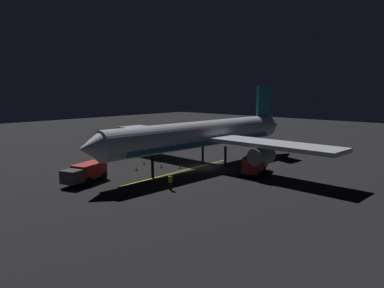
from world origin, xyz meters
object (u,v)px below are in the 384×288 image
traffic_cone_near_right (180,167)px  baggage_truck (86,173)px  catering_truck (255,164)px  ground_crew_worker (170,182)px  traffic_cone_under_wing (144,163)px  airliner (205,135)px  traffic_cone_near_left (136,169)px  traffic_cone_far (161,166)px

traffic_cone_near_right → baggage_truck: bearing=77.3°
catering_truck → ground_crew_worker: catering_truck is taller
ground_crew_worker → traffic_cone_under_wing: bearing=-29.2°
airliner → traffic_cone_under_wing: (7.37, 4.93, -4.24)m
baggage_truck → traffic_cone_near_left: baggage_truck is taller
catering_truck → traffic_cone_near_left: size_ratio=11.51×
airliner → catering_truck: 8.53m
traffic_cone_far → traffic_cone_near_right: bearing=-146.8°
airliner → traffic_cone_near_left: bearing=59.2°
ground_crew_worker → traffic_cone_near_left: size_ratio=3.16×
baggage_truck → traffic_cone_near_right: size_ratio=11.43×
airliner → traffic_cone_under_wing: airliner is taller
traffic_cone_near_left → traffic_cone_near_right: size_ratio=1.00×
baggage_truck → ground_crew_worker: bearing=-155.7°
catering_truck → traffic_cone_under_wing: (15.22, 5.74, -0.99)m
ground_crew_worker → traffic_cone_near_left: (10.22, -3.64, -0.64)m
baggage_truck → traffic_cone_far: size_ratio=11.43×
baggage_truck → traffic_cone_under_wing: size_ratio=11.43×
traffic_cone_near_left → traffic_cone_far: (-1.19, -3.49, 0.00)m
airliner → baggage_truck: 17.28m
traffic_cone_under_wing → traffic_cone_far: 3.59m
ground_crew_worker → traffic_cone_near_right: ground_crew_worker is taller
catering_truck → ground_crew_worker: size_ratio=3.64×
traffic_cone_near_left → traffic_cone_near_right: (-3.45, -4.96, 0.00)m
baggage_truck → catering_truck: bearing=-125.6°
catering_truck → traffic_cone_near_left: 15.79m
airliner → traffic_cone_near_right: bearing=65.7°
traffic_cone_near_left → traffic_cone_under_wing: same height
airliner → traffic_cone_near_left: size_ratio=70.61×
catering_truck → traffic_cone_under_wing: bearing=20.7°
traffic_cone_near_right → ground_crew_worker: bearing=128.2°
baggage_truck → traffic_cone_near_left: size_ratio=11.43×
traffic_cone_near_left → traffic_cone_under_wing: (2.40, -3.42, 0.00)m
airliner → ground_crew_worker: (-5.25, 11.99, -3.60)m
ground_crew_worker → traffic_cone_far: (9.03, -7.13, -0.64)m
baggage_truck → traffic_cone_near_right: (-2.91, -12.98, -0.91)m
traffic_cone_near_left → traffic_cone_far: 3.69m
catering_truck → baggage_truck: bearing=54.4°
catering_truck → ground_crew_worker: bearing=78.5°
catering_truck → ground_crew_worker: (2.60, 12.80, -0.35)m
ground_crew_worker → traffic_cone_under_wing: (12.62, -7.06, -0.64)m
airliner → traffic_cone_near_right: (1.53, 3.39, -4.24)m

